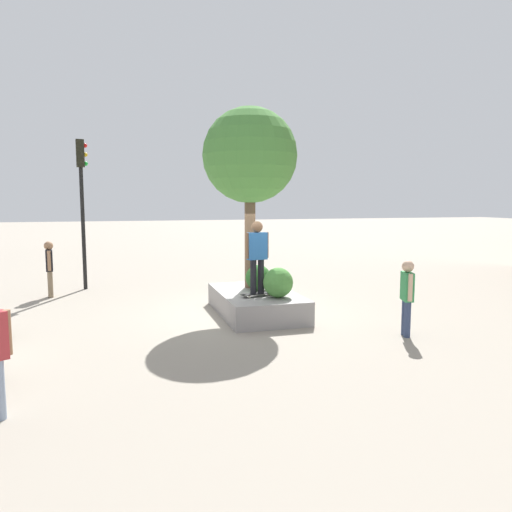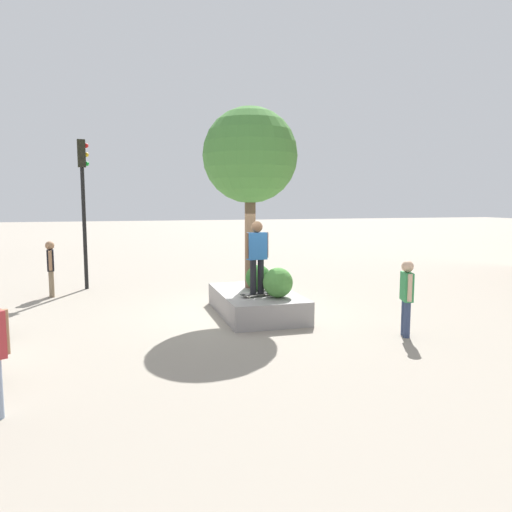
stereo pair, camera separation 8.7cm
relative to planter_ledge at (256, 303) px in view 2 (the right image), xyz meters
name	(u,v)px [view 2 (the right image)]	position (x,y,z in m)	size (l,w,h in m)	color
ground_plane	(247,313)	(0.21, 0.18, -0.28)	(120.00, 120.00, 0.00)	#9E9384
planter_ledge	(256,303)	(0.00, 0.00, 0.00)	(3.17, 1.83, 0.57)	gray
plaza_tree	(250,156)	(0.63, -0.02, 3.67)	(2.43, 2.43, 4.63)	brown
boxwood_shrub	(258,278)	(0.19, -0.11, 0.61)	(0.65, 0.65, 0.65)	#2D6628
hedge_clump	(278,283)	(-0.82, -0.30, 0.64)	(0.71, 0.71, 0.71)	#4C8C3D
skateboard	(257,294)	(-0.57, 0.14, 0.34)	(0.39, 0.83, 0.07)	black
skateboarder	(257,252)	(-0.57, 0.14, 1.35)	(0.27, 0.58, 1.71)	black
traffic_light_corner	(83,189)	(4.86, 4.30, 2.93)	(0.30, 0.35, 4.73)	black
passerby_with_bag	(51,265)	(3.76, 5.22, 0.67)	(0.56, 0.26, 1.65)	#847056
bystander_watching	(407,293)	(-2.78, -2.46, 0.64)	(0.52, 0.31, 1.60)	navy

